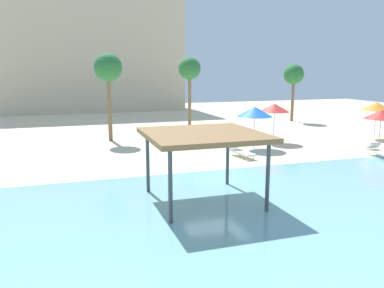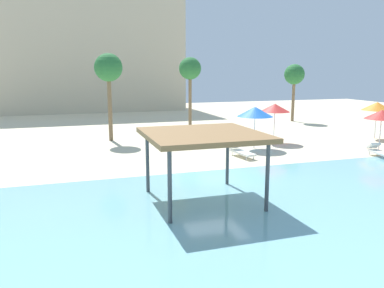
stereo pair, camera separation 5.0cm
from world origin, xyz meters
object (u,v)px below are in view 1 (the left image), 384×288
object	(u,v)px
lounge_chair_2	(379,151)
palm_tree_2	(190,70)
palm_tree_0	(294,75)
beach_umbrella_blue_3	(255,112)
beach_umbrella_red_0	(381,114)
lounge_chair_0	(241,151)
beach_umbrella_orange_2	(377,106)
palm_tree_3	(108,69)
shade_pavilion	(203,137)
beach_umbrella_red_1	(275,108)

from	to	relation	value
lounge_chair_2	palm_tree_2	xyz separation A→B (m)	(-6.35, 15.13, 4.51)
palm_tree_0	beach_umbrella_blue_3	bearing A→B (deg)	-131.51
beach_umbrella_red_0	lounge_chair_0	distance (m)	8.95
beach_umbrella_orange_2	palm_tree_2	size ratio (longest dim) A/B	0.44
beach_umbrella_orange_2	palm_tree_3	bearing A→B (deg)	164.60
beach_umbrella_red_0	palm_tree_3	distance (m)	17.57
beach_umbrella_red_0	lounge_chair_2	world-z (taller)	beach_umbrella_red_0
beach_umbrella_orange_2	palm_tree_0	world-z (taller)	palm_tree_0
shade_pavilion	palm_tree_2	world-z (taller)	palm_tree_2
beach_umbrella_blue_3	palm_tree_2	world-z (taller)	palm_tree_2
beach_umbrella_orange_2	palm_tree_3	size ratio (longest dim) A/B	0.44
palm_tree_0	palm_tree_2	distance (m)	10.44
lounge_chair_0	palm_tree_3	size ratio (longest dim) A/B	0.33
beach_umbrella_red_0	lounge_chair_2	bearing A→B (deg)	-132.46
shade_pavilion	lounge_chair_0	size ratio (longest dim) A/B	2.10
lounge_chair_2	shade_pavilion	bearing A→B (deg)	-62.57
palm_tree_2	beach_umbrella_blue_3	bearing A→B (deg)	-85.64
lounge_chair_0	palm_tree_0	size ratio (longest dim) A/B	0.36
beach_umbrella_blue_3	palm_tree_3	xyz separation A→B (m)	(-8.23, 5.55, 2.57)
beach_umbrella_red_1	palm_tree_0	world-z (taller)	palm_tree_0
palm_tree_0	beach_umbrella_orange_2	bearing A→B (deg)	-88.44
beach_umbrella_orange_2	beach_umbrella_red_0	bearing A→B (deg)	-130.03
beach_umbrella_blue_3	lounge_chair_0	world-z (taller)	beach_umbrella_blue_3
palm_tree_3	shade_pavilion	bearing A→B (deg)	-82.87
shade_pavilion	lounge_chair_0	world-z (taller)	shade_pavilion
beach_umbrella_red_1	beach_umbrella_blue_3	bearing A→B (deg)	-146.89
shade_pavilion	beach_umbrella_red_0	world-z (taller)	shade_pavilion
beach_umbrella_red_0	palm_tree_0	xyz separation A→B (m)	(2.77, 13.94, 2.12)
beach_umbrella_red_1	lounge_chair_2	world-z (taller)	beach_umbrella_red_1
beach_umbrella_red_0	lounge_chair_2	xyz separation A→B (m)	(-1.30, -1.43, -1.88)
beach_umbrella_blue_3	lounge_chair_0	xyz separation A→B (m)	(-1.84, -2.00, -1.97)
lounge_chair_0	palm_tree_0	xyz separation A→B (m)	(11.46, 12.87, 4.01)
lounge_chair_0	palm_tree_3	distance (m)	10.88
beach_umbrella_red_1	palm_tree_2	world-z (taller)	palm_tree_2
beach_umbrella_red_0	palm_tree_2	world-z (taller)	palm_tree_2
shade_pavilion	lounge_chair_0	xyz separation A→B (m)	(4.63, 6.54, -2.11)
beach_umbrella_red_1	palm_tree_0	bearing A→B (deg)	51.83
beach_umbrella_red_0	beach_umbrella_orange_2	size ratio (longest dim) A/B	0.96
shade_pavilion	beach_umbrella_red_1	bearing A→B (deg)	49.00
lounge_chair_0	palm_tree_2	bearing A→B (deg)	166.86
lounge_chair_2	palm_tree_3	size ratio (longest dim) A/B	0.33
palm_tree_2	palm_tree_3	bearing A→B (deg)	-145.56
shade_pavilion	lounge_chair_2	distance (m)	12.84
palm_tree_0	lounge_chair_0	bearing A→B (deg)	-131.68
beach_umbrella_red_1	palm_tree_2	xyz separation A→B (m)	(-3.02, 9.20, 2.49)
beach_umbrella_orange_2	beach_umbrella_red_1	bearing A→B (deg)	173.48
beach_umbrella_red_1	shade_pavilion	bearing A→B (deg)	-131.00
beach_umbrella_blue_3	palm_tree_0	xyz separation A→B (m)	(9.62, 10.87, 2.04)
beach_umbrella_red_0	palm_tree_3	world-z (taller)	palm_tree_3
beach_umbrella_red_1	lounge_chair_2	distance (m)	7.10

